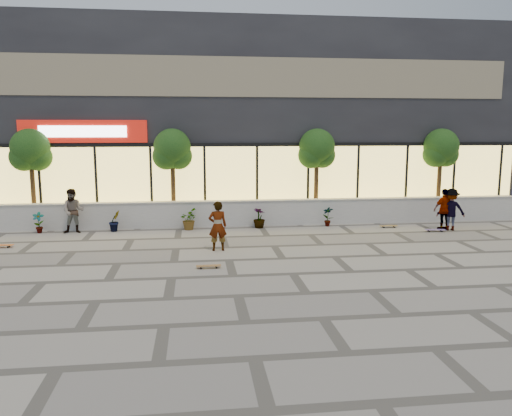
{
  "coord_description": "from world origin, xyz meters",
  "views": [
    {
      "loc": [
        -2.58,
        -12.88,
        3.89
      ],
      "look_at": [
        -0.61,
        3.34,
        1.3
      ],
      "focal_mm": 35.0,
      "sensor_mm": 36.0,
      "label": 1
    }
  ],
  "objects": [
    {
      "name": "skater_center",
      "position": [
        -1.9,
        2.9,
        0.81
      ],
      "size": [
        0.6,
        0.41,
        1.62
      ],
      "primitive_type": "imported",
      "rotation": [
        0.0,
        0.0,
        3.18
      ],
      "color": "silver",
      "rests_on": "ground"
    },
    {
      "name": "skater_left",
      "position": [
        -7.17,
        6.3,
        0.84
      ],
      "size": [
        0.83,
        0.66,
        1.68
      ],
      "primitive_type": "imported",
      "rotation": [
        0.0,
        0.0,
        0.02
      ],
      "color": "tan",
      "rests_on": "ground"
    },
    {
      "name": "shrub_d",
      "position": [
        -0.1,
        6.45,
        0.41
      ],
      "size": [
        0.64,
        0.64,
        0.81
      ],
      "primitive_type": "imported",
      "rotation": [
        0.0,
        0.0,
        2.46
      ],
      "color": "#133A12",
      "rests_on": "ground"
    },
    {
      "name": "tree_west",
      "position": [
        -9.0,
        7.7,
        2.99
      ],
      "size": [
        1.6,
        1.5,
        3.92
      ],
      "color": "#49311A",
      "rests_on": "ground"
    },
    {
      "name": "tree_midwest",
      "position": [
        -3.5,
        7.7,
        2.99
      ],
      "size": [
        1.6,
        1.5,
        3.92
      ],
      "color": "#49311A",
      "rests_on": "ground"
    },
    {
      "name": "tree_east",
      "position": [
        8.0,
        7.7,
        2.99
      ],
      "size": [
        1.6,
        1.5,
        3.92
      ],
      "color": "#49311A",
      "rests_on": "ground"
    },
    {
      "name": "shrub_b",
      "position": [
        -5.7,
        6.45,
        0.41
      ],
      "size": [
        0.57,
        0.57,
        0.81
      ],
      "primitive_type": "imported",
      "rotation": [
        0.0,
        0.0,
        0.82
      ],
      "color": "#133A12",
      "rests_on": "ground"
    },
    {
      "name": "ground",
      "position": [
        0.0,
        0.0,
        0.0
      ],
      "size": [
        80.0,
        80.0,
        0.0
      ],
      "primitive_type": "plane",
      "color": "gray",
      "rests_on": "ground"
    },
    {
      "name": "skateboard_center",
      "position": [
        -2.26,
        0.83,
        0.07
      ],
      "size": [
        0.7,
        0.2,
        0.08
      ],
      "rotation": [
        0.0,
        0.0,
        0.03
      ],
      "color": "brown",
      "rests_on": "ground"
    },
    {
      "name": "skateboard_right_far",
      "position": [
        6.5,
        4.87,
        0.08
      ],
      "size": [
        0.78,
        0.31,
        0.09
      ],
      "rotation": [
        0.0,
        0.0,
        -0.15
      ],
      "color": "#5D4885",
      "rests_on": "ground"
    },
    {
      "name": "skateboard_left",
      "position": [
        -9.04,
        4.16,
        0.08
      ],
      "size": [
        0.8,
        0.24,
        0.1
      ],
      "rotation": [
        0.0,
        0.0,
        -0.04
      ],
      "color": "#BB5A23",
      "rests_on": "ground"
    },
    {
      "name": "shrub_e",
      "position": [
        2.7,
        6.45,
        0.41
      ],
      "size": [
        0.46,
        0.35,
        0.81
      ],
      "primitive_type": "imported",
      "rotation": [
        0.0,
        0.0,
        3.28
      ],
      "color": "#133A12",
      "rests_on": "ground"
    },
    {
      "name": "planter_wall",
      "position": [
        0.0,
        7.0,
        0.52
      ],
      "size": [
        22.0,
        0.42,
        1.04
      ],
      "color": "silver",
      "rests_on": "ground"
    },
    {
      "name": "skater_right_far",
      "position": [
        7.23,
        5.13,
        0.81
      ],
      "size": [
        1.18,
        0.88,
        1.62
      ],
      "primitive_type": "imported",
      "rotation": [
        0.0,
        0.0,
        2.85
      ],
      "color": "#A13D1D",
      "rests_on": "ground"
    },
    {
      "name": "shrub_c",
      "position": [
        -2.9,
        6.45,
        0.41
      ],
      "size": [
        0.68,
        0.77,
        0.81
      ],
      "primitive_type": "imported",
      "rotation": [
        0.0,
        0.0,
        1.64
      ],
      "color": "#133A12",
      "rests_on": "ground"
    },
    {
      "name": "retail_building",
      "position": [
        -0.0,
        12.49,
        4.25
      ],
      "size": [
        24.0,
        9.17,
        8.5
      ],
      "color": "black",
      "rests_on": "ground"
    },
    {
      "name": "tree_mideast",
      "position": [
        2.5,
        7.7,
        2.99
      ],
      "size": [
        1.6,
        1.5,
        3.92
      ],
      "color": "#49311A",
      "rests_on": "ground"
    },
    {
      "name": "skateboard_right_near",
      "position": [
        5.05,
        5.86,
        0.07
      ],
      "size": [
        0.72,
        0.19,
        0.09
      ],
      "rotation": [
        0.0,
        0.0,
        -0.01
      ],
      "color": "olive",
      "rests_on": "ground"
    },
    {
      "name": "shrub_a",
      "position": [
        -8.5,
        6.45,
        0.41
      ],
      "size": [
        0.43,
        0.29,
        0.81
      ],
      "primitive_type": "imported",
      "color": "#133A12",
      "rests_on": "ground"
    },
    {
      "name": "skater_right_near",
      "position": [
        7.0,
        5.18,
        0.81
      ],
      "size": [
        0.99,
        0.52,
        1.62
      ],
      "primitive_type": "imported",
      "rotation": [
        0.0,
        0.0,
        3.27
      ],
      "color": "silver",
      "rests_on": "ground"
    }
  ]
}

